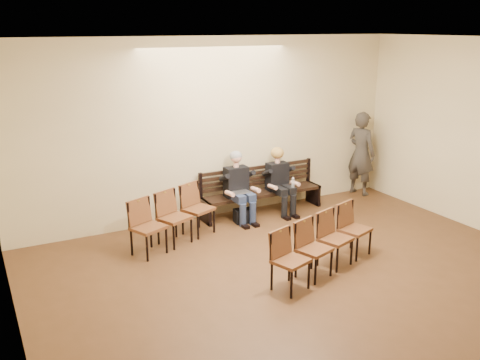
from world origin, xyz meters
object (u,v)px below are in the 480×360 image
object	(u,v)px
seated_woman	(280,183)
water_bottle	(293,189)
chair_row_back	(325,244)
bag	(244,216)
passerby	(361,147)
seated_man	(238,187)
chair_row_front	(174,218)
bench	(262,202)
laptop	(241,193)

from	to	relation	value
seated_woman	water_bottle	world-z (taller)	seated_woman
seated_woman	chair_row_back	world-z (taller)	seated_woman
seated_woman	bag	distance (m)	1.07
water_bottle	passerby	world-z (taller)	passerby
seated_man	water_bottle	bearing A→B (deg)	-14.61
water_bottle	chair_row_front	xyz separation A→B (m)	(-2.62, -0.28, -0.09)
chair_row_back	seated_woman	bearing A→B (deg)	54.37
water_bottle	passerby	xyz separation A→B (m)	(2.11, 0.50, 0.52)
bag	chair_row_front	world-z (taller)	chair_row_front
water_bottle	bench	bearing A→B (deg)	139.95
laptop	bag	bearing A→B (deg)	-73.40
seated_man	laptop	distance (m)	0.17
water_bottle	bag	world-z (taller)	water_bottle
water_bottle	bag	size ratio (longest dim) A/B	0.59
bench	laptop	distance (m)	0.76
chair_row_front	bag	bearing A→B (deg)	-10.12
bench	passerby	distance (m)	2.73
seated_man	chair_row_back	distance (m)	2.67
chair_row_front	chair_row_back	distance (m)	2.68
chair_row_front	bench	bearing A→B (deg)	-5.74
bench	water_bottle	bearing A→B (deg)	-40.05
water_bottle	passerby	bearing A→B (deg)	13.33
seated_man	seated_woman	xyz separation A→B (m)	(0.94, 0.00, -0.05)
bag	chair_row_back	distance (m)	2.49
water_bottle	laptop	bearing A→B (deg)	172.52
bench	bag	bearing A→B (deg)	-151.95
seated_man	bench	bearing A→B (deg)	11.31
bench	chair_row_back	world-z (taller)	chair_row_back
chair_row_back	passerby	bearing A→B (deg)	24.59
bench	seated_man	xyz separation A→B (m)	(-0.60, -0.12, 0.45)
laptop	water_bottle	bearing A→B (deg)	-20.55
seated_man	bag	bearing A→B (deg)	-87.06
water_bottle	chair_row_back	size ratio (longest dim) A/B	0.10
passerby	chair_row_front	xyz separation A→B (m)	(-4.73, -0.78, -0.61)
passerby	chair_row_back	bearing A→B (deg)	116.24
seated_man	water_bottle	world-z (taller)	seated_man
bench	bag	distance (m)	0.68
bag	chair_row_back	bearing A→B (deg)	-87.36
bag	water_bottle	bearing A→B (deg)	-4.62
water_bottle	chair_row_front	world-z (taller)	chair_row_front
seated_man	chair_row_back	bearing A→B (deg)	-87.33
passerby	chair_row_back	xyz separation A→B (m)	(-3.07, -2.88, -0.63)
chair_row_front	chair_row_back	xyz separation A→B (m)	(1.67, -2.10, -0.03)
bench	water_bottle	size ratio (longest dim) A/B	12.38
laptop	passerby	bearing A→B (deg)	-6.74
water_bottle	passerby	size ratio (longest dim) A/B	0.10
bag	chair_row_back	size ratio (longest dim) A/B	0.17
water_bottle	chair_row_back	world-z (taller)	chair_row_back
seated_woman	chair_row_front	bearing A→B (deg)	-167.32
seated_man	chair_row_front	bearing A→B (deg)	-160.10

